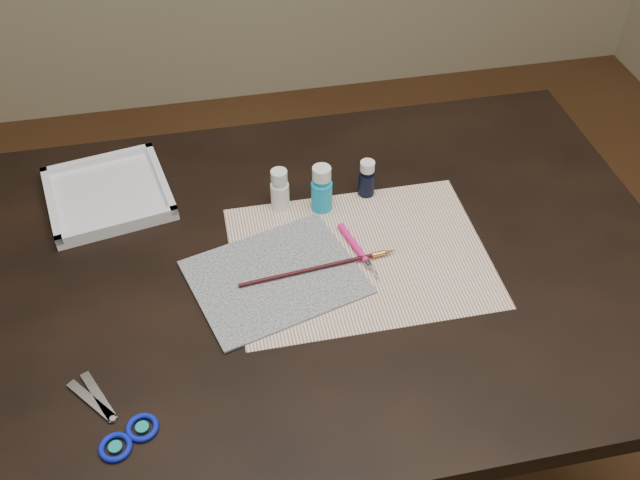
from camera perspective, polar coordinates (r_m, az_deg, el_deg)
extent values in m
cube|color=#422614|center=(1.91, 0.00, -17.72)|extent=(3.50, 3.50, 0.02)
cube|color=black|center=(1.59, 0.00, -11.12)|extent=(1.30, 0.90, 0.75)
cube|color=white|center=(1.30, 3.19, -1.30)|extent=(0.46, 0.35, 0.00)
cube|color=black|center=(1.26, -3.60, -2.97)|extent=(0.34, 0.30, 0.00)
cylinder|color=white|center=(1.37, -3.24, 4.06)|extent=(0.04, 0.04, 0.09)
cylinder|color=#15A6D2|center=(1.37, 0.13, 4.13)|extent=(0.05, 0.05, 0.10)
cylinder|color=black|center=(1.41, 3.76, 4.94)|extent=(0.04, 0.04, 0.08)
cube|color=white|center=(1.47, -16.60, 3.61)|extent=(0.27, 0.27, 0.03)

